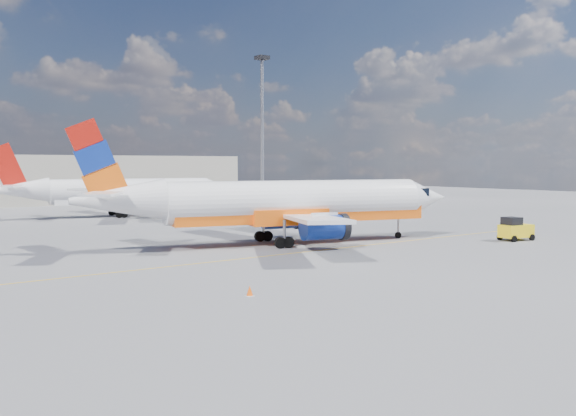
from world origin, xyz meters
TOP-DOWN VIEW (x-y plane):
  - ground at (0.00, 0.00)m, footprint 240.00×240.00m
  - taxi_line at (0.00, 3.00)m, footprint 70.00×0.15m
  - terminal_main at (5.00, 75.00)m, footprint 70.00×14.00m
  - main_jet at (5.60, 7.75)m, footprint 33.38×25.48m
  - second_jet at (6.32, 42.17)m, footprint 30.19×23.41m
  - gse_tug at (23.06, -2.44)m, footprint 3.08×2.17m
  - traffic_cone at (-8.37, -7.87)m, footprint 0.39×0.39m
  - floodlight_mast at (23.00, 35.64)m, footprint 1.52×1.52m

SIDE VIEW (x-z plane):
  - ground at x=0.00m, z-range 0.00..0.00m
  - taxi_line at x=0.00m, z-range 0.00..0.01m
  - traffic_cone at x=-8.37m, z-range -0.01..0.53m
  - gse_tug at x=23.06m, z-range -0.05..2.00m
  - second_jet at x=6.32m, z-range -1.52..7.59m
  - main_jet at x=5.60m, z-range -1.68..8.40m
  - terminal_main at x=5.00m, z-range 0.00..8.00m
  - floodlight_mast at x=23.00m, z-range 2.07..22.90m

